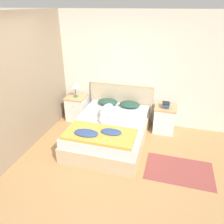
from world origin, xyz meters
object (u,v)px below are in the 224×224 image
object	(u,v)px
bed	(109,131)
nightstand_left	(77,108)
pillow_right	(130,104)
table_lamp	(75,85)
dog	(107,111)
pillow_left	(108,102)
nightstand_right	(164,119)
book_stack	(166,105)

from	to	relation	value
bed	nightstand_left	xyz separation A→B (m)	(-1.07, 0.74, 0.06)
pillow_right	table_lamp	size ratio (longest dim) A/B	1.20
pillow_right	dog	size ratio (longest dim) A/B	0.59
bed	nightstand_left	bearing A→B (deg)	145.24
pillow_right	table_lamp	distance (m)	1.38
bed	table_lamp	size ratio (longest dim) A/B	4.99
pillow_left	dog	bearing A→B (deg)	-75.27
nightstand_right	pillow_right	distance (m)	0.85
nightstand_right	table_lamp	size ratio (longest dim) A/B	1.55
pillow_left	dog	distance (m)	0.58
pillow_left	table_lamp	xyz separation A→B (m)	(-0.81, -0.01, 0.35)
nightstand_left	pillow_right	bearing A→B (deg)	0.33
nightstand_right	pillow_left	distance (m)	1.36
bed	dog	size ratio (longest dim) A/B	2.45
dog	pillow_right	bearing A→B (deg)	55.62
nightstand_right	bed	bearing A→B (deg)	-145.24
bed	pillow_right	xyz separation A→B (m)	(0.27, 0.75, 0.32)
nightstand_right	table_lamp	bearing A→B (deg)	-179.91
nightstand_right	pillow_right	bearing A→B (deg)	179.45
bed	pillow_right	size ratio (longest dim) A/B	4.17
dog	book_stack	bearing A→B (deg)	24.40
book_stack	table_lamp	size ratio (longest dim) A/B	0.61
nightstand_right	pillow_right	size ratio (longest dim) A/B	1.30
pillow_left	nightstand_left	bearing A→B (deg)	-179.45
bed	table_lamp	bearing A→B (deg)	145.36
bed	pillow_right	distance (m)	0.86
bed	pillow_left	distance (m)	0.86
nightstand_right	book_stack	size ratio (longest dim) A/B	2.54
nightstand_right	nightstand_left	bearing A→B (deg)	180.00
pillow_left	dog	size ratio (longest dim) A/B	0.59
bed	nightstand_left	distance (m)	1.31
nightstand_left	nightstand_right	bearing A→B (deg)	0.00
nightstand_left	dog	size ratio (longest dim) A/B	0.76
bed	book_stack	bearing A→B (deg)	34.31
book_stack	table_lamp	distance (m)	2.16
pillow_right	dog	distance (m)	0.68
nightstand_right	pillow_left	bearing A→B (deg)	179.67
bed	dog	xyz separation A→B (m)	(-0.12, 0.19, 0.36)
pillow_right	dog	world-z (taller)	dog
bed	pillow_left	size ratio (longest dim) A/B	4.17
pillow_right	table_lamp	xyz separation A→B (m)	(-1.34, -0.01, 0.35)
nightstand_left	table_lamp	distance (m)	0.60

